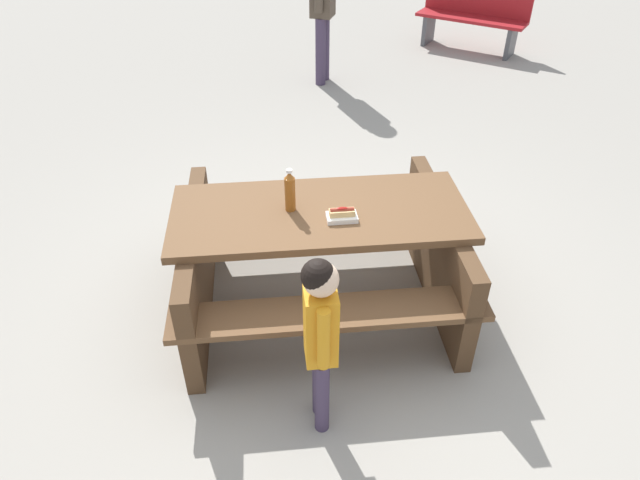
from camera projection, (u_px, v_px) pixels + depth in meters
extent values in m
plane|color=gray|center=(320.00, 302.00, 3.87)|extent=(30.00, 30.00, 0.00)
cube|color=brown|center=(320.00, 214.00, 3.44)|extent=(1.86, 0.90, 0.05)
cube|color=brown|center=(312.00, 204.00, 4.06)|extent=(1.82, 0.42, 0.04)
cube|color=brown|center=(330.00, 313.00, 3.16)|extent=(1.82, 0.42, 0.04)
cube|color=#4D3520|center=(438.00, 254.00, 3.72)|extent=(0.21, 1.40, 0.70)
cube|color=#4D3520|center=(198.00, 270.00, 3.60)|extent=(0.21, 1.40, 0.70)
cylinder|color=brown|center=(290.00, 194.00, 3.36)|extent=(0.06, 0.06, 0.22)
cone|color=brown|center=(289.00, 175.00, 3.29)|extent=(0.06, 0.06, 0.04)
cylinder|color=silver|center=(289.00, 171.00, 3.27)|extent=(0.04, 0.04, 0.02)
cube|color=white|center=(342.00, 217.00, 3.33)|extent=(0.19, 0.13, 0.03)
cube|color=#D8B272|center=(342.00, 213.00, 3.31)|extent=(0.15, 0.07, 0.04)
cylinder|color=maroon|center=(342.00, 210.00, 3.30)|extent=(0.14, 0.04, 0.03)
ellipsoid|color=maroon|center=(342.00, 208.00, 3.30)|extent=(0.07, 0.03, 0.01)
cylinder|color=#3F334C|center=(319.00, 380.00, 3.01)|extent=(0.08, 0.08, 0.50)
cylinder|color=#3F334C|center=(322.00, 397.00, 2.93)|extent=(0.08, 0.08, 0.50)
cube|color=orange|center=(321.00, 326.00, 2.70)|extent=(0.17, 0.18, 0.42)
cylinder|color=orange|center=(318.00, 308.00, 2.77)|extent=(0.06, 0.06, 0.36)
cylinder|color=orange|center=(323.00, 339.00, 2.60)|extent=(0.06, 0.06, 0.36)
sphere|color=beige|center=(321.00, 279.00, 2.52)|extent=(0.17, 0.17, 0.17)
sphere|color=black|center=(318.00, 276.00, 2.51)|extent=(0.16, 0.16, 0.16)
cube|color=maroon|center=(471.00, 19.00, 7.84)|extent=(1.48, 1.14, 0.04)
cube|color=#4C4C51|center=(429.00, 29.00, 8.22)|extent=(0.24, 0.34, 0.41)
cube|color=#4C4C51|center=(511.00, 42.00, 7.73)|extent=(0.24, 0.34, 0.41)
cylinder|color=#3F334C|center=(324.00, 48.00, 6.95)|extent=(0.12, 0.12, 0.79)
cylinder|color=#3F334C|center=(321.00, 52.00, 6.82)|extent=(0.12, 0.12, 0.79)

